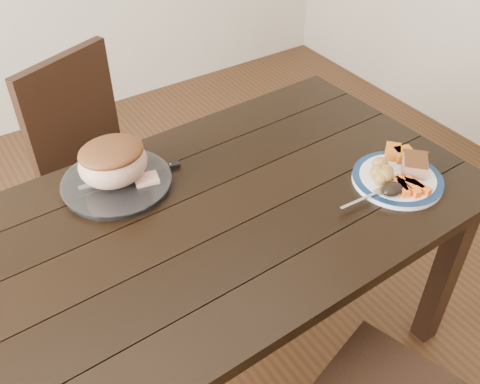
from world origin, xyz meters
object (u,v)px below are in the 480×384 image
dining_table (214,234)px  fork (368,197)px  dinner_plate (397,180)px  roast_joint (113,163)px  serving_platter (117,183)px  pork_slice (414,165)px  chair_far (99,159)px  carving_knife (149,172)px

dining_table → fork: 0.47m
dinner_plate → roast_joint: size_ratio=1.33×
dining_table → serving_platter: 0.34m
serving_platter → fork: (0.58, -0.48, 0.01)m
dining_table → pork_slice: size_ratio=17.67×
dinner_plate → pork_slice: size_ratio=2.98×
chair_far → serving_platter: chair_far is taller
serving_platter → carving_knife: (0.11, -0.00, -0.00)m
fork → carving_knife: 0.67m
dinner_plate → serving_platter: 0.86m
chair_far → roast_joint: 0.57m
chair_far → dinner_plate: bearing=102.0°
dinner_plate → carving_knife: dinner_plate is taller
dining_table → carving_knife: carving_knife is taller
serving_platter → pork_slice: 0.91m
serving_platter → fork: fork is taller
serving_platter → dining_table: bearing=-55.3°
pork_slice → fork: bearing=-175.6°
chair_far → fork: (0.49, -0.95, 0.25)m
dining_table → serving_platter: bearing=124.7°
pork_slice → fork: pork_slice is taller
pork_slice → roast_joint: bearing=149.6°
dinner_plate → roast_joint: bearing=147.9°
pork_slice → roast_joint: 0.91m
serving_platter → fork: size_ratio=1.82×
dining_table → pork_slice: (0.61, -0.20, 0.13)m
dining_table → dinner_plate: 0.59m
chair_far → dinner_plate: (0.64, -0.92, 0.23)m
pork_slice → roast_joint: roast_joint is taller
pork_slice → fork: size_ratio=0.52×
dining_table → chair_far: 0.75m
dining_table → carving_knife: 0.29m
dining_table → roast_joint: 0.37m
pork_slice → chair_far: bearing=126.9°
serving_platter → fork: 0.75m
fork → roast_joint: roast_joint is taller
carving_knife → chair_far: bearing=102.1°
dinner_plate → pork_slice: 0.07m
chair_far → roast_joint: chair_far is taller
serving_platter → pork_slice: (0.79, -0.46, 0.03)m
serving_platter → pork_slice: size_ratio=3.51×
pork_slice → carving_knife: size_ratio=0.29×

